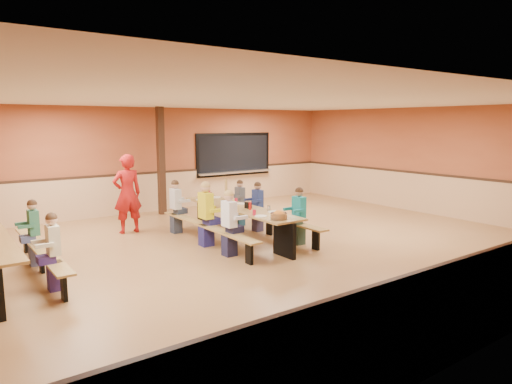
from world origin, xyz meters
TOP-DOWN VIEW (x-y plane):
  - ground at (0.00, 0.00)m, footprint 12.00×12.00m
  - room_envelope at (0.00, 0.00)m, footprint 12.04×10.04m
  - kitchen_pass_through at (2.60, 4.96)m, footprint 2.78×0.28m
  - structural_post at (-0.20, 4.40)m, footprint 0.18×0.18m
  - cafeteria_table_main at (-0.05, 0.69)m, footprint 1.91×3.70m
  - seated_child_white_left at (-0.88, -0.19)m, footprint 0.40×0.32m
  - seated_adult_yellow at (-0.88, 0.71)m, footprint 0.43×0.35m
  - seated_child_grey_left at (-0.88, 2.13)m, footprint 0.38×0.31m
  - seated_child_teal_right at (0.77, -0.33)m, footprint 0.37×0.30m
  - seated_child_navy_right at (0.77, 1.15)m, footprint 0.35×0.28m
  - seated_child_char_right at (0.77, 1.90)m, footprint 0.33×0.27m
  - seated_child_green_sec at (-4.04, 1.36)m, footprint 0.36×0.29m
  - seated_child_tan_sec at (-4.04, -0.18)m, footprint 0.36×0.30m
  - standing_woman at (-1.78, 2.80)m, footprint 0.68×0.45m
  - punch_pitcher at (-0.14, 1.96)m, footprint 0.16×0.16m
  - chip_bowl at (-0.16, -0.82)m, footprint 0.32×0.32m
  - napkin_dispenser at (0.02, 0.46)m, footprint 0.10×0.14m
  - condiment_mustard at (-0.25, 0.63)m, footprint 0.06×0.06m
  - condiment_ketchup at (-0.05, 0.29)m, footprint 0.06×0.06m
  - table_paddle at (-0.01, 1.30)m, footprint 0.16×0.16m
  - place_settings at (-0.05, 0.69)m, footprint 0.65×3.30m

SIDE VIEW (x-z plane):
  - ground at x=0.00m, z-range 0.00..0.00m
  - cafeteria_table_main at x=-0.05m, z-range 0.16..0.90m
  - seated_child_char_right at x=0.77m, z-range 0.00..1.13m
  - seated_child_navy_right at x=0.77m, z-range 0.00..1.16m
  - seated_child_green_sec at x=-4.04m, z-range 0.00..1.18m
  - seated_child_tan_sec at x=-4.04m, z-range 0.00..1.19m
  - seated_child_teal_right at x=0.77m, z-range 0.00..1.20m
  - seated_child_grey_left at x=-0.88m, z-range 0.00..1.22m
  - seated_child_white_left at x=-0.88m, z-range 0.00..1.27m
  - seated_adult_yellow at x=-0.88m, z-range 0.00..1.33m
  - room_envelope at x=0.00m, z-range -0.82..2.20m
  - place_settings at x=-0.05m, z-range 0.74..0.85m
  - napkin_dispenser at x=0.02m, z-range 0.74..0.87m
  - chip_bowl at x=-0.16m, z-range 0.74..0.89m
  - condiment_mustard at x=-0.25m, z-range 0.74..0.91m
  - condiment_ketchup at x=-0.05m, z-range 0.74..0.91m
  - punch_pitcher at x=-0.14m, z-range 0.74..0.96m
  - table_paddle at x=-0.01m, z-range 0.60..1.16m
  - standing_woman at x=-1.78m, z-range 0.00..1.85m
  - kitchen_pass_through at x=2.60m, z-range 0.80..2.18m
  - structural_post at x=-0.20m, z-range 0.00..3.00m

